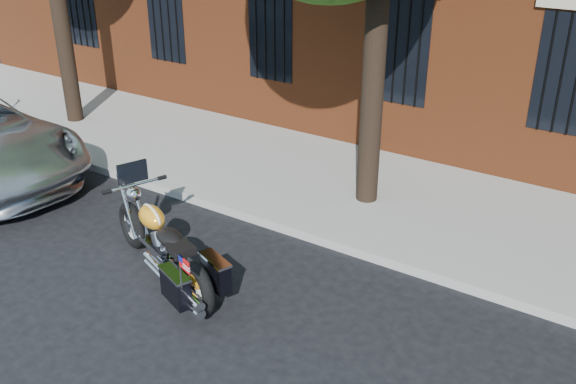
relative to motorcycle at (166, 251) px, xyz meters
The scene contains 4 objects.
ground 1.13m from the motorcycle, 45.94° to the left, with size 120.00×120.00×0.00m, color black.
curb 2.27m from the motorcycle, 71.48° to the left, with size 40.00×0.16×0.15m, color gray.
sidewalk 4.08m from the motorcycle, 79.95° to the left, with size 40.00×3.60×0.15m, color gray.
motorcycle is the anchor object (origin of this frame).
Camera 1 is at (4.86, -6.08, 4.98)m, focal length 40.00 mm.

